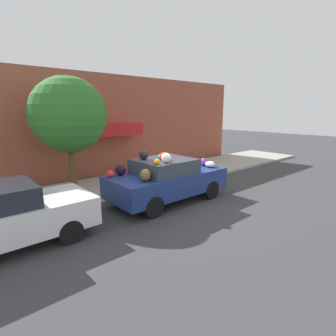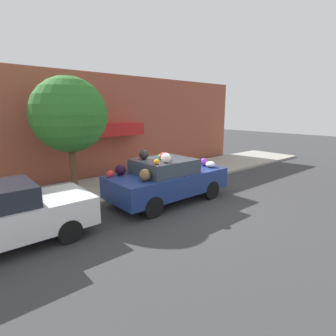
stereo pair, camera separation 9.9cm
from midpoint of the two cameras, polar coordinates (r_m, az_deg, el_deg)
ground_plane at (r=9.02m, az=0.42°, el=-7.14°), size 60.00×60.00×0.00m
sidewalk_curb at (r=11.10m, az=-8.67°, el=-3.23°), size 24.00×3.20×0.11m
building_facade at (r=12.67m, az=-14.28°, el=8.88°), size 18.00×1.20×4.67m
street_tree at (r=9.98m, az=-20.45°, el=10.76°), size 2.64×2.64×4.09m
fire_hydrant at (r=10.67m, az=-2.56°, el=-1.52°), size 0.20×0.20×0.70m
art_car at (r=8.79m, az=0.15°, el=-2.33°), size 4.10×1.86×1.77m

